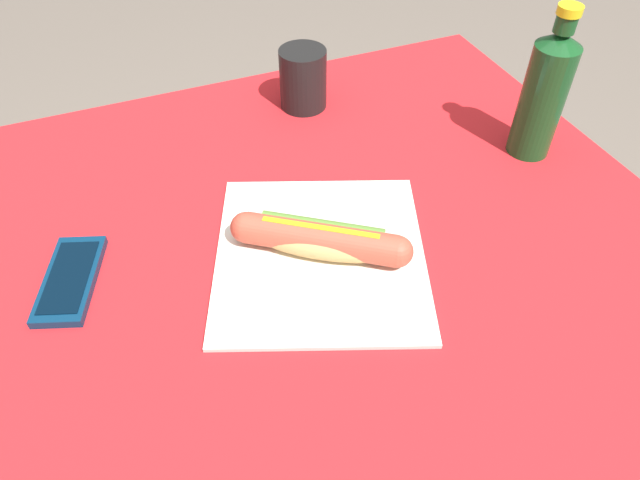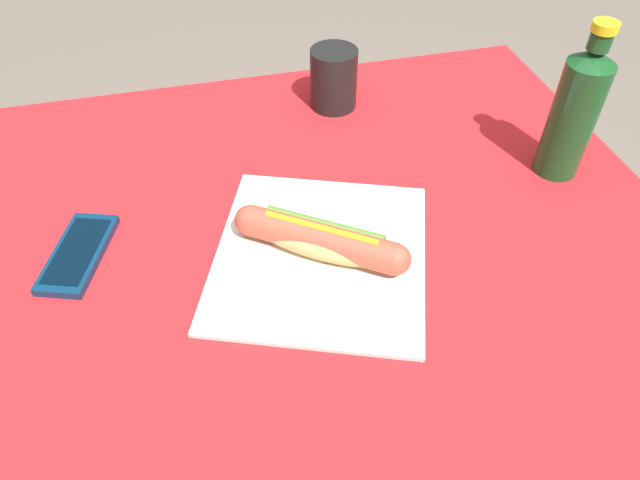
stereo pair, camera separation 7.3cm
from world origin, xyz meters
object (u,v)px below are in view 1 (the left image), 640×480
(soda_bottle, at_px, (544,93))
(drinking_cup, at_px, (303,79))
(hot_dog, at_px, (320,239))
(cell_phone, at_px, (70,279))

(soda_bottle, xyz_separation_m, drinking_cup, (-0.28, 0.25, -0.05))
(hot_dog, relative_size, drinking_cup, 1.99)
(cell_phone, relative_size, drinking_cup, 1.50)
(hot_dog, height_order, soda_bottle, soda_bottle)
(hot_dog, relative_size, cell_phone, 1.32)
(drinking_cup, bearing_deg, hot_dog, -107.54)
(cell_phone, bearing_deg, drinking_cup, 33.13)
(cell_phone, bearing_deg, soda_bottle, 1.30)
(drinking_cup, bearing_deg, soda_bottle, -42.16)
(hot_dog, height_order, drinking_cup, drinking_cup)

